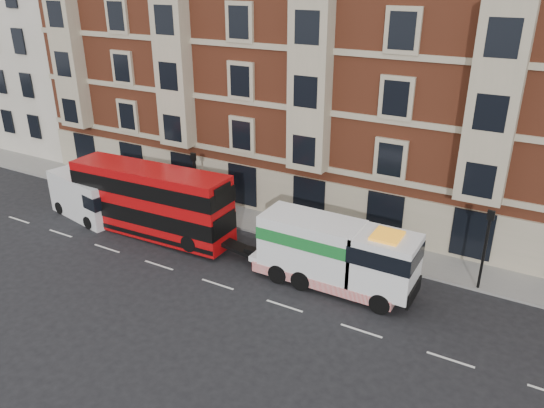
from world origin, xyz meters
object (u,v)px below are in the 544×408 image
Objects in this scene: tow_truck at (333,253)px; pedestrian at (165,197)px; double_decker_bus at (151,200)px; box_van at (86,196)px.

pedestrian is at bearing 166.64° from tow_truck.
double_decker_bus is 1.25× the size of tow_truck.
pedestrian is (3.82, 3.38, -0.51)m from box_van.
box_van is at bearing -179.22° from double_decker_bus.
double_decker_bus is at bearing -41.76° from pedestrian.
tow_truck is 5.76× the size of pedestrian.
tow_truck is 1.48× the size of box_van.
tow_truck is (12.06, -0.00, -0.41)m from double_decker_bus.
tow_truck reaches higher than box_van.
tow_truck is 17.72m from box_van.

